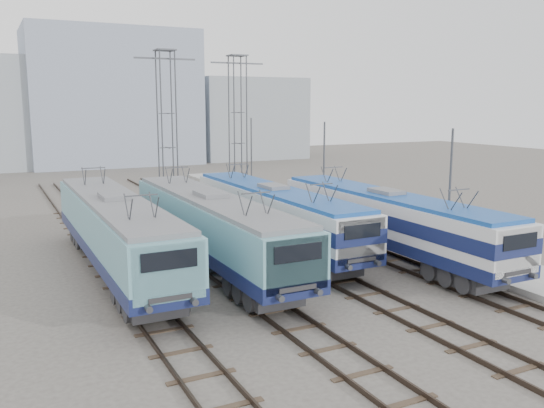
{
  "coord_description": "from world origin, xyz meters",
  "views": [
    {
      "loc": [
        -12.1,
        -19.52,
        8.18
      ],
      "look_at": [
        1.13,
        7.0,
        3.02
      ],
      "focal_mm": 38.0,
      "sensor_mm": 36.0,
      "label": 1
    }
  ],
  "objects_px": {
    "locomotive_far_left": "(116,229)",
    "catenary_tower_east": "(238,123)",
    "locomotive_center_right": "(275,212)",
    "safety_cone": "(466,255)",
    "mast_front": "(449,198)",
    "catenary_tower_west": "(167,125)",
    "locomotive_far_right": "(387,218)",
    "mast_rear": "(251,159)",
    "locomotive_center_left": "(212,225)",
    "mast_mid": "(324,173)"
  },
  "relations": [
    {
      "from": "catenary_tower_east",
      "to": "locomotive_center_left",
      "type": "bearing_deg",
      "value": -117.06
    },
    {
      "from": "locomotive_far_left",
      "to": "catenary_tower_east",
      "type": "bearing_deg",
      "value": 50.4
    },
    {
      "from": "catenary_tower_east",
      "to": "mast_mid",
      "type": "relative_size",
      "value": 1.71
    },
    {
      "from": "locomotive_center_right",
      "to": "catenary_tower_west",
      "type": "height_order",
      "value": "catenary_tower_west"
    },
    {
      "from": "catenary_tower_west",
      "to": "mast_rear",
      "type": "distance_m",
      "value": 9.99
    },
    {
      "from": "locomotive_far_left",
      "to": "mast_mid",
      "type": "height_order",
      "value": "mast_mid"
    },
    {
      "from": "locomotive_center_left",
      "to": "mast_front",
      "type": "xyz_separation_m",
      "value": [
        10.85,
        -4.87,
        1.26
      ]
    },
    {
      "from": "locomotive_far_right",
      "to": "mast_rear",
      "type": "distance_m",
      "value": 21.59
    },
    {
      "from": "locomotive_center_right",
      "to": "mast_mid",
      "type": "height_order",
      "value": "mast_mid"
    },
    {
      "from": "safety_cone",
      "to": "locomotive_far_left",
      "type": "bearing_deg",
      "value": 158.17
    },
    {
      "from": "mast_mid",
      "to": "mast_rear",
      "type": "xyz_separation_m",
      "value": [
        0.0,
        12.0,
        0.0
      ]
    },
    {
      "from": "locomotive_far_left",
      "to": "locomotive_center_right",
      "type": "relative_size",
      "value": 1.06
    },
    {
      "from": "locomotive_far_left",
      "to": "locomotive_center_left",
      "type": "distance_m",
      "value": 4.64
    },
    {
      "from": "locomotive_center_left",
      "to": "locomotive_far_right",
      "type": "xyz_separation_m",
      "value": [
        9.0,
        -2.35,
        -0.03
      ]
    },
    {
      "from": "mast_front",
      "to": "safety_cone",
      "type": "relative_size",
      "value": 13.25
    },
    {
      "from": "locomotive_far_right",
      "to": "locomotive_center_left",
      "type": "bearing_deg",
      "value": 165.36
    },
    {
      "from": "catenary_tower_west",
      "to": "mast_front",
      "type": "height_order",
      "value": "catenary_tower_west"
    },
    {
      "from": "locomotive_far_left",
      "to": "locomotive_center_left",
      "type": "xyz_separation_m",
      "value": [
        4.5,
        -1.11,
        -0.03
      ]
    },
    {
      "from": "locomotive_center_left",
      "to": "mast_front",
      "type": "bearing_deg",
      "value": -24.19
    },
    {
      "from": "locomotive_far_right",
      "to": "locomotive_far_left",
      "type": "bearing_deg",
      "value": 165.62
    },
    {
      "from": "locomotive_center_right",
      "to": "mast_rear",
      "type": "xyz_separation_m",
      "value": [
        6.35,
        17.09,
        1.3
      ]
    },
    {
      "from": "catenary_tower_east",
      "to": "safety_cone",
      "type": "bearing_deg",
      "value": -82.56
    },
    {
      "from": "mast_front",
      "to": "mast_mid",
      "type": "relative_size",
      "value": 1.0
    },
    {
      "from": "mast_front",
      "to": "catenary_tower_east",
      "type": "bearing_deg",
      "value": 95.45
    },
    {
      "from": "locomotive_center_right",
      "to": "safety_cone",
      "type": "relative_size",
      "value": 32.57
    },
    {
      "from": "locomotive_center_right",
      "to": "mast_front",
      "type": "relative_size",
      "value": 2.46
    },
    {
      "from": "mast_rear",
      "to": "mast_front",
      "type": "bearing_deg",
      "value": -90.0
    },
    {
      "from": "catenary_tower_west",
      "to": "locomotive_far_right",
      "type": "bearing_deg",
      "value": -68.88
    },
    {
      "from": "catenary_tower_east",
      "to": "mast_front",
      "type": "distance_m",
      "value": 22.32
    },
    {
      "from": "mast_front",
      "to": "mast_rear",
      "type": "distance_m",
      "value": 24.0
    },
    {
      "from": "catenary_tower_east",
      "to": "mast_front",
      "type": "xyz_separation_m",
      "value": [
        2.1,
        -22.0,
        -3.14
      ]
    },
    {
      "from": "locomotive_center_left",
      "to": "mast_front",
      "type": "relative_size",
      "value": 2.56
    },
    {
      "from": "mast_mid",
      "to": "safety_cone",
      "type": "distance_m",
      "value": 12.87
    },
    {
      "from": "locomotive_far_left",
      "to": "safety_cone",
      "type": "relative_size",
      "value": 34.54
    },
    {
      "from": "locomotive_far_right",
      "to": "catenary_tower_west",
      "type": "xyz_separation_m",
      "value": [
        -6.75,
        17.48,
        4.43
      ]
    },
    {
      "from": "mast_rear",
      "to": "locomotive_center_right",
      "type": "bearing_deg",
      "value": -110.38
    },
    {
      "from": "locomotive_far_right",
      "to": "safety_cone",
      "type": "xyz_separation_m",
      "value": [
        2.69,
        -3.02,
        -1.65
      ]
    },
    {
      "from": "catenary_tower_west",
      "to": "mast_front",
      "type": "bearing_deg",
      "value": -66.73
    },
    {
      "from": "locomotive_center_left",
      "to": "locomotive_far_right",
      "type": "relative_size",
      "value": 1.04
    },
    {
      "from": "safety_cone",
      "to": "mast_front",
      "type": "bearing_deg",
      "value": 149.2
    },
    {
      "from": "locomotive_far_right",
      "to": "catenary_tower_west",
      "type": "relative_size",
      "value": 1.44
    },
    {
      "from": "locomotive_far_left",
      "to": "locomotive_center_left",
      "type": "height_order",
      "value": "locomotive_far_left"
    },
    {
      "from": "catenary_tower_west",
      "to": "safety_cone",
      "type": "distance_m",
      "value": 23.37
    },
    {
      "from": "locomotive_far_right",
      "to": "safety_cone",
      "type": "distance_m",
      "value": 4.37
    },
    {
      "from": "locomotive_center_right",
      "to": "locomotive_far_right",
      "type": "bearing_deg",
      "value": -44.24
    },
    {
      "from": "locomotive_far_left",
      "to": "locomotive_center_left",
      "type": "bearing_deg",
      "value": -13.86
    },
    {
      "from": "locomotive_center_left",
      "to": "safety_cone",
      "type": "distance_m",
      "value": 12.97
    },
    {
      "from": "locomotive_center_right",
      "to": "catenary_tower_west",
      "type": "xyz_separation_m",
      "value": [
        -2.25,
        13.09,
        4.44
      ]
    },
    {
      "from": "mast_front",
      "to": "catenary_tower_west",
      "type": "bearing_deg",
      "value": 113.27
    },
    {
      "from": "locomotive_center_right",
      "to": "locomotive_far_right",
      "type": "relative_size",
      "value": 1.0
    }
  ]
}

